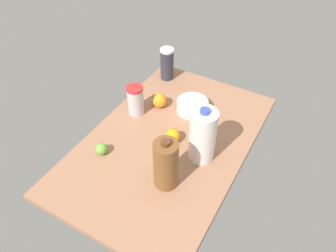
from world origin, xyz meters
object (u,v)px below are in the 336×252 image
object	(u,v)px
milk_jug	(203,135)
tumbler_cup	(135,100)
orange_loose	(173,136)
mixing_bowl	(192,106)
lime_near_front	(102,149)
shaker_bottle	(167,64)
orange_beside_bowl	(160,100)
chocolate_milk_jug	(166,164)

from	to	relation	value
milk_jug	tumbler_cup	world-z (taller)	milk_jug
orange_loose	mixing_bowl	bearing A→B (deg)	-174.26
lime_near_front	orange_loose	world-z (taller)	orange_loose
tumbler_cup	shaker_bottle	xyz separation A→B (cm)	(-37.40, -1.91, 1.59)
milk_jug	shaker_bottle	xyz separation A→B (cm)	(-49.10, -46.75, -3.74)
tumbler_cup	mixing_bowl	distance (cm)	31.13
mixing_bowl	orange_loose	xyz separation A→B (cm)	(26.12, 2.62, 0.57)
lime_near_front	orange_loose	bearing A→B (deg)	133.17
tumbler_cup	lime_near_front	world-z (taller)	tumbler_cup
shaker_bottle	orange_loose	size ratio (longest dim) A/B	2.70
orange_beside_bowl	lime_near_front	distance (cm)	45.06
orange_beside_bowl	lime_near_front	bearing A→B (deg)	-7.66
mixing_bowl	orange_loose	distance (cm)	26.26
tumbler_cup	milk_jug	bearing A→B (deg)	75.38
mixing_bowl	tumbler_cup	bearing A→B (deg)	-56.97
milk_jug	orange_beside_bowl	world-z (taller)	milk_jug
milk_jug	lime_near_front	world-z (taller)	milk_jug
chocolate_milk_jug	orange_beside_bowl	world-z (taller)	chocolate_milk_jug
orange_beside_bowl	mixing_bowl	bearing A→B (deg)	108.42
tumbler_cup	orange_beside_bowl	size ratio (longest dim) A/B	2.06
chocolate_milk_jug	lime_near_front	size ratio (longest dim) A/B	4.43
tumbler_cup	mixing_bowl	size ratio (longest dim) A/B	0.97
milk_jug	orange_loose	bearing A→B (deg)	-97.90
milk_jug	chocolate_milk_jug	xyz separation A→B (cm)	(21.81, -6.64, -1.54)
mixing_bowl	shaker_bottle	world-z (taller)	shaker_bottle
shaker_bottle	tumbler_cup	bearing A→B (deg)	2.92
milk_jug	shaker_bottle	bearing A→B (deg)	-136.40
tumbler_cup	orange_beside_bowl	bearing A→B (deg)	142.33
chocolate_milk_jug	shaker_bottle	xyz separation A→B (cm)	(-70.91, -40.11, -2.19)
chocolate_milk_jug	mixing_bowl	world-z (taller)	chocolate_milk_jug
milk_jug	orange_loose	distance (cm)	19.49
mixing_bowl	orange_beside_bowl	xyz separation A→B (cm)	(5.74, -17.24, 0.96)
chocolate_milk_jug	tumbler_cup	xyz separation A→B (cm)	(-33.51, -38.20, -3.78)
chocolate_milk_jug	orange_loose	distance (cm)	27.42
tumbler_cup	lime_near_front	xyz separation A→B (cm)	(33.67, 2.47, -5.57)
mixing_bowl	lime_near_front	world-z (taller)	mixing_bowl
orange_beside_bowl	orange_loose	xyz separation A→B (cm)	(20.38, 19.86, -0.39)
milk_jug	orange_loose	xyz separation A→B (cm)	(-2.29, -16.50, -10.11)
chocolate_milk_jug	mixing_bowl	size ratio (longest dim) A/B	1.50
chocolate_milk_jug	orange_loose	xyz separation A→B (cm)	(-24.10, -9.86, -8.57)
tumbler_cup	lime_near_front	size ratio (longest dim) A/B	2.87
chocolate_milk_jug	tumbler_cup	size ratio (longest dim) A/B	1.54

